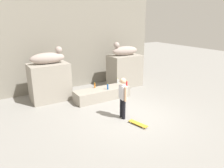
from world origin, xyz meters
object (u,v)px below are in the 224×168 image
object	(u,v)px
bottle_orange	(95,86)
bottle_red	(127,84)
statue_reclining_right	(124,50)
bottle_blue	(108,87)
skateboard	(138,124)
skater	(123,96)
statue_reclining_left	(48,58)
bottle_clear	(118,81)

from	to	relation	value
bottle_orange	bottle_red	world-z (taller)	bottle_orange
statue_reclining_right	bottle_blue	bearing A→B (deg)	39.72
statue_reclining_right	bottle_blue	size ratio (longest dim) A/B	5.18
statue_reclining_right	skateboard	size ratio (longest dim) A/B	1.97
statue_reclining_right	skater	size ratio (longest dim) A/B	0.97
statue_reclining_left	bottle_orange	size ratio (longest dim) A/B	5.61
statue_reclining_left	skater	bearing A→B (deg)	-58.80
skateboard	bottle_blue	bearing A→B (deg)	159.28
skateboard	bottle_red	distance (m)	3.26
statue_reclining_left	bottle_clear	world-z (taller)	statue_reclining_left
statue_reclining_right	bottle_clear	bearing A→B (deg)	43.86
statue_reclining_left	bottle_red	world-z (taller)	statue_reclining_left
skateboard	bottle_red	bearing A→B (deg)	138.88
statue_reclining_right	bottle_orange	xyz separation A→B (m)	(-2.42, -0.95, -1.43)
statue_reclining_left	bottle_orange	world-z (taller)	statue_reclining_left
statue_reclining_left	skateboard	bearing A→B (deg)	-61.94
bottle_red	skater	bearing A→B (deg)	-128.95
statue_reclining_left	skateboard	size ratio (longest dim) A/B	1.98
statue_reclining_right	bottle_orange	bearing A→B (deg)	24.35
statue_reclining_left	bottle_clear	size ratio (longest dim) A/B	6.04
bottle_orange	bottle_clear	bearing A→B (deg)	2.35
skateboard	bottle_clear	bearing A→B (deg)	145.43
skateboard	statue_reclining_left	bearing A→B (deg)	-168.98
statue_reclining_left	skater	distance (m)	4.13
bottle_clear	bottle_blue	bearing A→B (deg)	-148.14
statue_reclining_right	skateboard	distance (m)	5.34
skater	bottle_red	size ratio (longest dim) A/B	5.86
bottle_clear	bottle_orange	size ratio (longest dim) A/B	0.93
bottle_blue	skateboard	bearing A→B (deg)	-97.19
skater	bottle_red	distance (m)	2.60
statue_reclining_left	bottle_blue	world-z (taller)	statue_reclining_left
statue_reclining_right	bottle_red	size ratio (longest dim) A/B	5.71
statue_reclining_right	skater	distance (m)	4.47
statue_reclining_right	bottle_orange	size ratio (longest dim) A/B	5.59
bottle_orange	bottle_red	size ratio (longest dim) A/B	1.02
statue_reclining_right	bottle_clear	world-z (taller)	statue_reclining_right
skater	bottle_clear	world-z (taller)	skater
skateboard	statue_reclining_right	bearing A→B (deg)	137.98
statue_reclining_left	statue_reclining_right	xyz separation A→B (m)	(4.34, 0.00, 0.00)
statue_reclining_left	bottle_clear	xyz separation A→B (m)	(3.31, -0.89, -1.44)
skater	bottle_orange	bearing A→B (deg)	-173.20
bottle_blue	bottle_red	size ratio (longest dim) A/B	1.10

